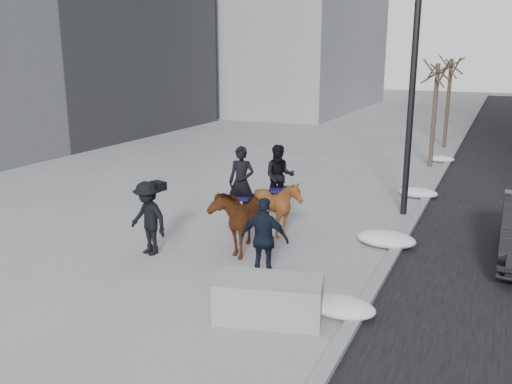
% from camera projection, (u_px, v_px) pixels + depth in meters
% --- Properties ---
extents(ground, '(120.00, 120.00, 0.00)m').
position_uv_depth(ground, '(233.00, 271.00, 11.78)').
color(ground, gray).
rests_on(ground, ground).
extents(curb, '(0.25, 90.00, 0.12)m').
position_uv_depth(curb, '(435.00, 184.00, 19.34)').
color(curb, gray).
rests_on(curb, ground).
extents(planter, '(2.05, 1.38, 0.75)m').
position_uv_depth(planter, '(269.00, 299.00, 9.61)').
color(planter, '#969698').
rests_on(planter, ground).
extents(tree_near, '(1.20, 1.20, 4.65)m').
position_uv_depth(tree_near, '(435.00, 110.00, 21.92)').
color(tree_near, '#382821').
rests_on(tree_near, ground).
extents(tree_far, '(1.20, 1.20, 4.79)m').
position_uv_depth(tree_far, '(448.00, 99.00, 26.49)').
color(tree_far, '#3B2F23').
rests_on(tree_far, ground).
extents(mounted_left, '(1.12, 2.03, 2.49)m').
position_uv_depth(mounted_left, '(239.00, 213.00, 12.85)').
color(mounted_left, '#441D0D').
rests_on(mounted_left, ground).
extents(mounted_right, '(1.71, 1.79, 2.36)m').
position_uv_depth(mounted_right, '(277.00, 200.00, 13.83)').
color(mounted_right, '#4B2A0F').
rests_on(mounted_right, ground).
extents(feeder, '(1.06, 0.90, 1.75)m').
position_uv_depth(feeder, '(265.00, 239.00, 11.18)').
color(feeder, black).
rests_on(feeder, ground).
extents(camera_crew, '(1.27, 0.93, 1.75)m').
position_uv_depth(camera_crew, '(148.00, 218.00, 12.58)').
color(camera_crew, black).
rests_on(camera_crew, ground).
extents(lamppost, '(0.25, 1.85, 9.09)m').
position_uv_depth(lamppost, '(415.00, 38.00, 14.57)').
color(lamppost, black).
rests_on(lamppost, ground).
extents(snow_piles, '(1.44, 16.21, 0.36)m').
position_uv_depth(snow_piles, '(402.00, 216.00, 15.15)').
color(snow_piles, silver).
rests_on(snow_piles, ground).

